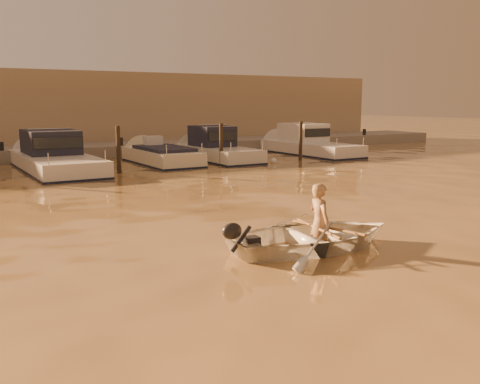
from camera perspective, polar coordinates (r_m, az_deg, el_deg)
ground_plane at (r=11.54m, az=10.83°, el=-5.64°), size 160.00×160.00×0.00m
dinghy at (r=11.18m, az=8.02°, el=-4.67°), size 3.90×2.95×0.76m
person at (r=11.17m, az=8.47°, el=-3.28°), size 0.45×0.64×1.66m
outboard_motor at (r=10.43m, az=1.13°, el=-5.51°), size 0.93×0.48×0.70m
oar_port at (r=11.28m, az=9.09°, el=-3.74°), size 0.31×2.09×0.13m
oar_starboard at (r=11.17m, az=8.25°, el=-3.85°), size 0.61×2.04×0.13m
moored_boat_2 at (r=24.89m, az=-19.11°, el=3.60°), size 2.66×8.79×1.75m
moored_boat_3 at (r=26.44m, az=-8.33°, el=3.48°), size 2.17×6.23×0.95m
moored_boat_4 at (r=27.75m, az=-2.40°, el=4.69°), size 2.19×6.78×1.75m
moored_boat_5 at (r=31.13m, az=7.50°, el=5.15°), size 2.32×7.75×1.75m
piling_2 at (r=23.31m, az=-12.83°, el=4.20°), size 0.18×0.18×2.20m
piling_3 at (r=25.32m, az=-2.01°, el=4.85°), size 0.18×0.18×2.20m
piling_4 at (r=27.91m, az=6.48°, el=5.23°), size 0.18×0.18×2.20m
fender_c at (r=21.31m, az=-17.50°, el=1.34°), size 0.30×0.30×0.30m
fender_d at (r=24.65m, az=-3.76°, el=2.83°), size 0.30×0.30×0.30m
fender_e at (r=26.54m, az=3.63°, el=3.32°), size 0.30×0.30×0.30m
quay at (r=30.80m, az=-16.99°, el=3.88°), size 52.00×4.00×1.00m
waterfront_building at (r=36.03m, az=-19.36°, el=8.12°), size 46.00×7.00×4.80m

